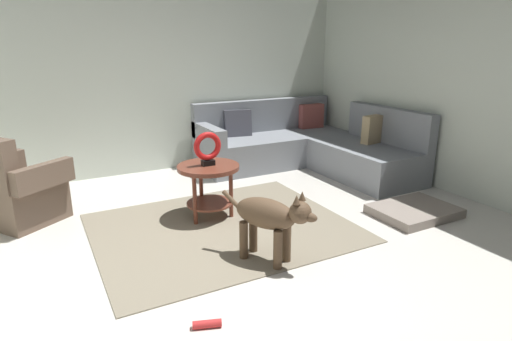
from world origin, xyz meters
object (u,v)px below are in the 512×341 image
Objects in this scene: side_table at (209,177)px; armchair at (17,191)px; sectional_couch at (306,147)px; torus_sculpture at (208,148)px; dog_bed_mat at (414,211)px; dog_toy_rope at (207,324)px; dog at (270,218)px.

armchair is at bearing 156.23° from side_table.
sectional_couch is 2.15m from torus_sculpture.
dog_toy_rope is (-2.50, -0.67, -0.02)m from dog_bed_mat.
torus_sculpture is at bearing -151.35° from sectional_couch.
dog_toy_rope is at bearing -112.66° from side_table.
sectional_couch is 2.11m from side_table.
dog_bed_mat is 4.52× the size of dog_toy_rope.
armchair is 1.25× the size of dog_bed_mat.
sectional_couch reaches higher than dog.
sectional_couch is 2.95× the size of dog.
dog reaches higher than side_table.
sectional_couch is at bearing 28.65° from side_table.
torus_sculpture is at bearing 67.34° from dog_toy_rope.
armchair is 5.65× the size of dog_toy_rope.
dog_bed_mat is 1.80m from dog.
sectional_couch is 6.90× the size of torus_sculpture.
dog_bed_mat is 2.59m from dog_toy_rope.
armchair is at bearing -175.42° from sectional_couch.
dog_toy_rope is (0.99, -2.32, -0.30)m from armchair.
sectional_couch and armchair have the same top height.
side_table is at bearing 82.87° from torus_sculpture.
dog is (0.08, -1.06, -0.04)m from side_table.
dog is 0.98m from dog_toy_rope.
dog_toy_rope is at bearing -165.00° from dog_bed_mat.
armchair is 1.67× the size of side_table.
armchair reaches higher than dog.
dog_toy_rope is (-0.67, -1.59, -0.69)m from torus_sculpture.
sectional_couch is 3.63m from dog_toy_rope.
dog_bed_mat is at bearing -90.36° from sectional_couch.
sectional_couch is at bearing -159.97° from dog.
sectional_couch is 1.95m from dog_bed_mat.
side_table is at bearing -115.25° from dog.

